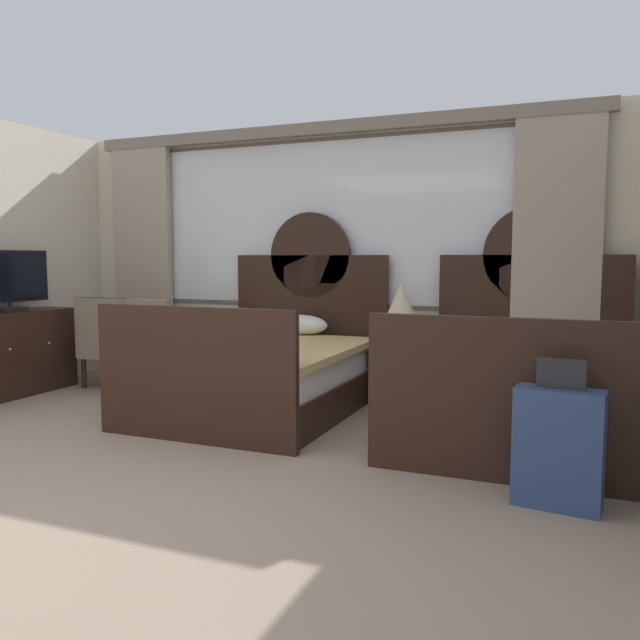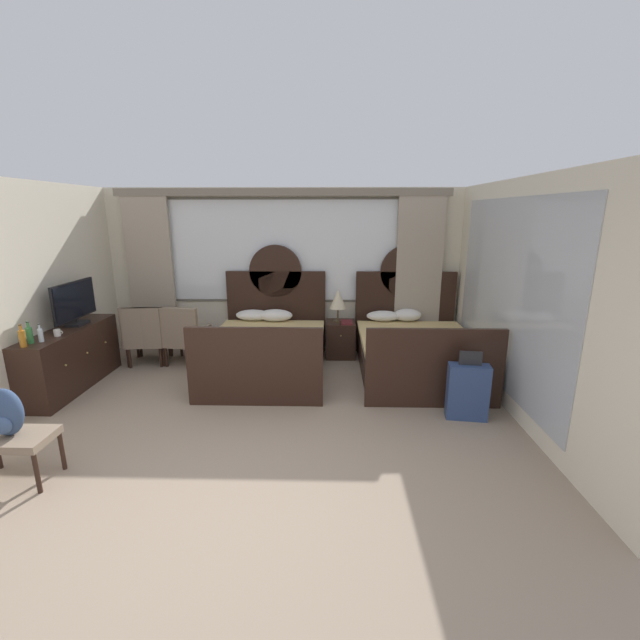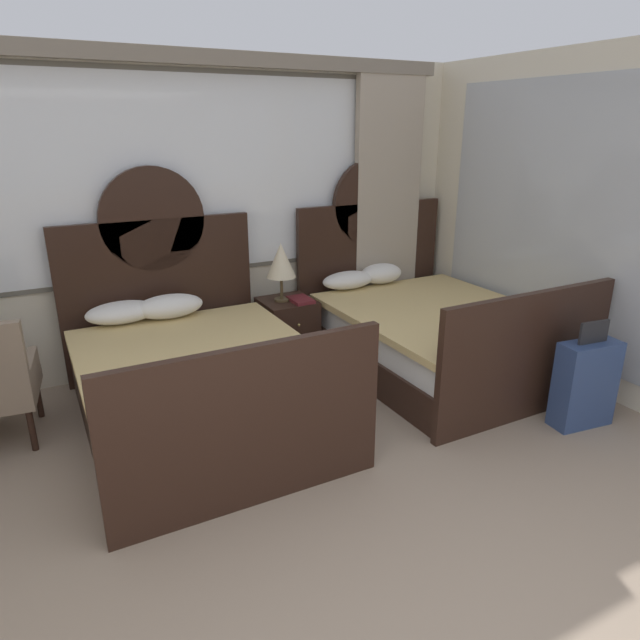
{
  "view_description": "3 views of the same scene",
  "coord_description": "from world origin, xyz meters",
  "px_view_note": "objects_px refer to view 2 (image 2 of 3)",
  "views": [
    {
      "loc": [
        2.43,
        -2.12,
        1.34
      ],
      "look_at": [
        0.68,
        2.12,
        0.89
      ],
      "focal_mm": 35.65,
      "sensor_mm": 36.0,
      "label": 1
    },
    {
      "loc": [
        0.77,
        -3.04,
        2.32
      ],
      "look_at": [
        0.63,
        2.7,
        0.84
      ],
      "focal_mm": 23.57,
      "sensor_mm": 36.0,
      "label": 2
    },
    {
      "loc": [
        -1.08,
        -0.91,
        2.11
      ],
      "look_at": [
        0.59,
        2.25,
        0.86
      ],
      "focal_mm": 31.34,
      "sensor_mm": 36.0,
      "label": 3
    }
  ],
  "objects_px": {
    "bottle_water_clear": "(41,335)",
    "backpack_on_bench": "(5,414)",
    "bed_near_mirror": "(415,350)",
    "armchair_by_window_left": "(185,334)",
    "tv_flatscreen": "(75,303)",
    "bed_near_window": "(268,349)",
    "cup_on_dresser": "(57,333)",
    "bottle_soda_green": "(30,335)",
    "armchair_by_window_centre": "(147,334)",
    "nightstand_between_beds": "(340,339)",
    "bottle_liquor_amber": "(22,338)",
    "luggage_bench": "(12,441)",
    "table_lamp_on_nightstand": "(338,299)",
    "suitcase_on_floor": "(468,391)",
    "dresser_minibar": "(71,359)",
    "book_on_nightstand": "(347,322)",
    "armchair_by_window_right": "(146,334)"
  },
  "relations": [
    {
      "from": "bottle_liquor_amber",
      "to": "armchair_by_window_right",
      "type": "relative_size",
      "value": 0.28
    },
    {
      "from": "bed_near_window",
      "to": "cup_on_dresser",
      "type": "height_order",
      "value": "bed_near_window"
    },
    {
      "from": "suitcase_on_floor",
      "to": "bed_near_mirror",
      "type": "bearing_deg",
      "value": 103.25
    },
    {
      "from": "bottle_soda_green",
      "to": "armchair_by_window_centre",
      "type": "xyz_separation_m",
      "value": [
        0.67,
        1.56,
        -0.45
      ]
    },
    {
      "from": "bed_near_window",
      "to": "cup_on_dresser",
      "type": "relative_size",
      "value": 20.18
    },
    {
      "from": "armchair_by_window_left",
      "to": "armchair_by_window_right",
      "type": "relative_size",
      "value": 1.0
    },
    {
      "from": "armchair_by_window_right",
      "to": "tv_flatscreen",
      "type": "bearing_deg",
      "value": -129.17
    },
    {
      "from": "luggage_bench",
      "to": "dresser_minibar",
      "type": "bearing_deg",
      "value": 109.14
    },
    {
      "from": "suitcase_on_floor",
      "to": "dresser_minibar",
      "type": "bearing_deg",
      "value": 171.45
    },
    {
      "from": "armchair_by_window_right",
      "to": "backpack_on_bench",
      "type": "distance_m",
      "value": 2.98
    },
    {
      "from": "book_on_nightstand",
      "to": "luggage_bench",
      "type": "xyz_separation_m",
      "value": [
        -3.03,
        -3.3,
        -0.22
      ]
    },
    {
      "from": "tv_flatscreen",
      "to": "bottle_soda_green",
      "type": "xyz_separation_m",
      "value": [
        -0.07,
        -0.83,
        -0.2
      ]
    },
    {
      "from": "tv_flatscreen",
      "to": "armchair_by_window_right",
      "type": "height_order",
      "value": "tv_flatscreen"
    },
    {
      "from": "bed_near_window",
      "to": "book_on_nightstand",
      "type": "height_order",
      "value": "bed_near_window"
    },
    {
      "from": "armchair_by_window_centre",
      "to": "suitcase_on_floor",
      "type": "bearing_deg",
      "value": -21.04
    },
    {
      "from": "bed_near_window",
      "to": "armchair_by_window_left",
      "type": "xyz_separation_m",
      "value": [
        -1.34,
        0.3,
        0.12
      ]
    },
    {
      "from": "bottle_soda_green",
      "to": "armchair_by_window_right",
      "type": "distance_m",
      "value": 1.75
    },
    {
      "from": "tv_flatscreen",
      "to": "bottle_liquor_amber",
      "type": "height_order",
      "value": "tv_flatscreen"
    },
    {
      "from": "tv_flatscreen",
      "to": "luggage_bench",
      "type": "height_order",
      "value": "tv_flatscreen"
    },
    {
      "from": "bottle_water_clear",
      "to": "armchair_by_window_right",
      "type": "height_order",
      "value": "bottle_water_clear"
    },
    {
      "from": "bed_near_mirror",
      "to": "tv_flatscreen",
      "type": "distance_m",
      "value": 4.77
    },
    {
      "from": "bottle_liquor_amber",
      "to": "cup_on_dresser",
      "type": "height_order",
      "value": "bottle_liquor_amber"
    },
    {
      "from": "bottle_water_clear",
      "to": "bed_near_mirror",
      "type": "bearing_deg",
      "value": 14.38
    },
    {
      "from": "backpack_on_bench",
      "to": "armchair_by_window_centre",
      "type": "bearing_deg",
      "value": 91.35
    },
    {
      "from": "bed_near_mirror",
      "to": "armchair_by_window_centre",
      "type": "relative_size",
      "value": 2.35
    },
    {
      "from": "luggage_bench",
      "to": "bottle_water_clear",
      "type": "bearing_deg",
      "value": 114.23
    },
    {
      "from": "bottle_water_clear",
      "to": "backpack_on_bench",
      "type": "relative_size",
      "value": 0.51
    },
    {
      "from": "dresser_minibar",
      "to": "armchair_by_window_left",
      "type": "bearing_deg",
      "value": 37.65
    },
    {
      "from": "bed_near_mirror",
      "to": "table_lamp_on_nightstand",
      "type": "bearing_deg",
      "value": 146.74
    },
    {
      "from": "bottle_liquor_amber",
      "to": "bottle_soda_green",
      "type": "height_order",
      "value": "bottle_liquor_amber"
    },
    {
      "from": "nightstand_between_beds",
      "to": "bottle_liquor_amber",
      "type": "relative_size",
      "value": 2.2
    },
    {
      "from": "bed_near_window",
      "to": "dresser_minibar",
      "type": "distance_m",
      "value": 2.64
    },
    {
      "from": "nightstand_between_beds",
      "to": "armchair_by_window_left",
      "type": "xyz_separation_m",
      "value": [
        -2.42,
        -0.43,
        0.19
      ]
    },
    {
      "from": "bottle_soda_green",
      "to": "armchair_by_window_centre",
      "type": "relative_size",
      "value": 0.28
    },
    {
      "from": "armchair_by_window_centre",
      "to": "bottle_water_clear",
      "type": "bearing_deg",
      "value": -111.38
    },
    {
      "from": "luggage_bench",
      "to": "table_lamp_on_nightstand",
      "type": "bearing_deg",
      "value": 49.69
    },
    {
      "from": "bottle_liquor_amber",
      "to": "luggage_bench",
      "type": "height_order",
      "value": "bottle_liquor_amber"
    },
    {
      "from": "table_lamp_on_nightstand",
      "to": "luggage_bench",
      "type": "relative_size",
      "value": 0.8
    },
    {
      "from": "luggage_bench",
      "to": "backpack_on_bench",
      "type": "bearing_deg",
      "value": -119.35
    },
    {
      "from": "nightstand_between_beds",
      "to": "book_on_nightstand",
      "type": "height_order",
      "value": "book_on_nightstand"
    },
    {
      "from": "dresser_minibar",
      "to": "bed_near_mirror",
      "type": "bearing_deg",
      "value": 7.72
    },
    {
      "from": "bed_near_mirror",
      "to": "armchair_by_window_right",
      "type": "height_order",
      "value": "bed_near_mirror"
    },
    {
      "from": "table_lamp_on_nightstand",
      "to": "armchair_by_window_right",
      "type": "height_order",
      "value": "table_lamp_on_nightstand"
    },
    {
      "from": "bottle_water_clear",
      "to": "suitcase_on_floor",
      "type": "bearing_deg",
      "value": -2.29
    },
    {
      "from": "cup_on_dresser",
      "to": "armchair_by_window_centre",
      "type": "relative_size",
      "value": 0.12
    },
    {
      "from": "bed_near_window",
      "to": "table_lamp_on_nightstand",
      "type": "bearing_deg",
      "value": 35.26
    },
    {
      "from": "dresser_minibar",
      "to": "cup_on_dresser",
      "type": "distance_m",
      "value": 0.56
    },
    {
      "from": "bed_near_mirror",
      "to": "armchair_by_window_left",
      "type": "distance_m",
      "value": 3.51
    },
    {
      "from": "cup_on_dresser",
      "to": "suitcase_on_floor",
      "type": "height_order",
      "value": "cup_on_dresser"
    },
    {
      "from": "bottle_water_clear",
      "to": "bottle_liquor_amber",
      "type": "bearing_deg",
      "value": -111.51
    }
  ]
}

